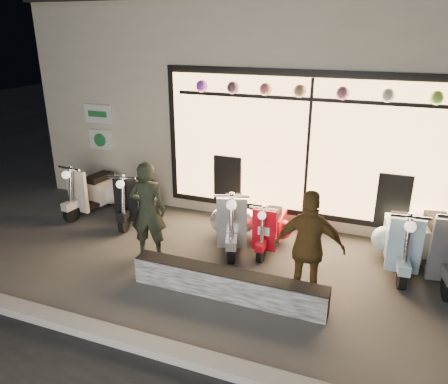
# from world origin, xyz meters

# --- Properties ---
(ground) EXTENTS (40.00, 40.00, 0.00)m
(ground) POSITION_xyz_m (0.00, 0.00, 0.00)
(ground) COLOR #383533
(ground) RESTS_ON ground
(kerb) EXTENTS (40.00, 0.25, 0.12)m
(kerb) POSITION_xyz_m (0.00, -2.00, 0.06)
(kerb) COLOR slate
(kerb) RESTS_ON ground
(shop_building) EXTENTS (10.20, 6.23, 4.20)m
(shop_building) POSITION_xyz_m (0.00, 4.98, 2.10)
(shop_building) COLOR beige
(shop_building) RESTS_ON ground
(graffiti_barrier) EXTENTS (2.77, 0.28, 0.40)m
(graffiti_barrier) POSITION_xyz_m (0.27, -0.65, 0.20)
(graffiti_barrier) COLOR black
(graffiti_barrier) RESTS_ON ground
(scooter_silver) EXTENTS (0.79, 1.51, 1.08)m
(scooter_silver) POSITION_xyz_m (-0.25, 1.00, 0.43)
(scooter_silver) COLOR black
(scooter_silver) RESTS_ON ground
(scooter_red) EXTENTS (0.40, 1.22, 0.88)m
(scooter_red) POSITION_xyz_m (0.41, 1.08, 0.35)
(scooter_red) COLOR black
(scooter_red) RESTS_ON ground
(scooter_black) EXTENTS (0.64, 1.43, 1.01)m
(scooter_black) POSITION_xyz_m (-2.37, 1.30, 0.41)
(scooter_black) COLOR black
(scooter_black) RESTS_ON ground
(scooter_cream) EXTENTS (0.59, 1.46, 1.04)m
(scooter_cream) POSITION_xyz_m (-3.31, 1.35, 0.42)
(scooter_cream) COLOR black
(scooter_cream) RESTS_ON ground
(scooter_blue) EXTENTS (0.55, 1.49, 1.06)m
(scooter_blue) POSITION_xyz_m (2.46, 1.21, 0.43)
(scooter_blue) COLOR black
(scooter_blue) RESTS_ON ground
(scooter_grey) EXTENTS (0.70, 1.66, 1.18)m
(scooter_grey) POSITION_xyz_m (2.99, 1.21, 0.47)
(scooter_grey) COLOR black
(scooter_grey) RESTS_ON ground
(man) EXTENTS (0.66, 0.52, 1.61)m
(man) POSITION_xyz_m (-1.34, 0.01, 0.80)
(man) COLOR black
(man) RESTS_ON ground
(woman) EXTENTS (0.98, 0.50, 1.60)m
(woman) POSITION_xyz_m (1.30, -0.32, 0.80)
(woman) COLOR #553C1A
(woman) RESTS_ON ground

